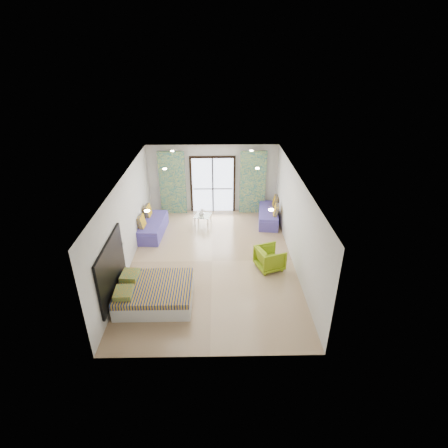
{
  "coord_description": "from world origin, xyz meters",
  "views": [
    {
      "loc": [
        0.2,
        -9.16,
        5.99
      ],
      "look_at": [
        0.38,
        0.28,
        1.15
      ],
      "focal_mm": 28.0,
      "sensor_mm": 36.0,
      "label": 1
    }
  ],
  "objects_px": {
    "bed": "(154,293)",
    "armchair": "(270,257)",
    "daybed_left": "(153,227)",
    "coffee_table": "(203,216)",
    "daybed_right": "(269,215)"
  },
  "relations": [
    {
      "from": "daybed_left",
      "to": "daybed_right",
      "type": "relative_size",
      "value": 1.02
    },
    {
      "from": "bed",
      "to": "armchair",
      "type": "distance_m",
      "value": 3.54
    },
    {
      "from": "bed",
      "to": "daybed_right",
      "type": "height_order",
      "value": "daybed_right"
    },
    {
      "from": "bed",
      "to": "coffee_table",
      "type": "bearing_deg",
      "value": 75.94
    },
    {
      "from": "daybed_left",
      "to": "armchair",
      "type": "relative_size",
      "value": 2.49
    },
    {
      "from": "daybed_left",
      "to": "daybed_right",
      "type": "bearing_deg",
      "value": 15.9
    },
    {
      "from": "daybed_right",
      "to": "armchair",
      "type": "distance_m",
      "value": 3.15
    },
    {
      "from": "coffee_table",
      "to": "armchair",
      "type": "xyz_separation_m",
      "value": [
        2.09,
        -2.93,
        0.05
      ]
    },
    {
      "from": "coffee_table",
      "to": "armchair",
      "type": "distance_m",
      "value": 3.6
    },
    {
      "from": "daybed_right",
      "to": "coffee_table",
      "type": "relative_size",
      "value": 2.76
    },
    {
      "from": "daybed_right",
      "to": "armchair",
      "type": "height_order",
      "value": "daybed_right"
    },
    {
      "from": "armchair",
      "to": "daybed_left",
      "type": "bearing_deg",
      "value": 40.28
    },
    {
      "from": "bed",
      "to": "daybed_left",
      "type": "relative_size",
      "value": 1.0
    },
    {
      "from": "daybed_left",
      "to": "coffee_table",
      "type": "bearing_deg",
      "value": 25.9
    },
    {
      "from": "daybed_left",
      "to": "coffee_table",
      "type": "xyz_separation_m",
      "value": [
        1.75,
        0.71,
        0.05
      ]
    }
  ]
}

